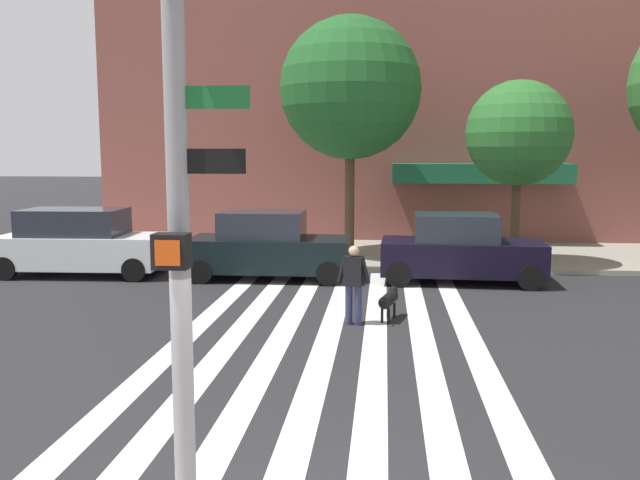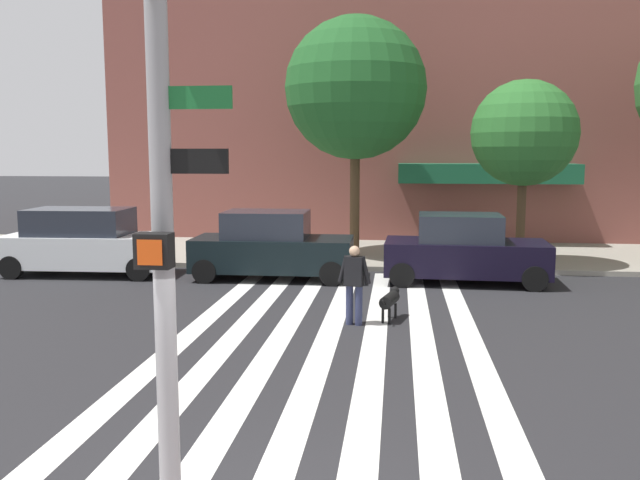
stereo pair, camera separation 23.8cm
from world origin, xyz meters
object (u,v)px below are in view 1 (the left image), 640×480
object	(u,v)px
parked_car_near_curb	(79,243)
street_tree_middle	(519,134)
parked_car_behind_first	(267,247)
traffic_light_pole	(175,152)
parked_car_third_in_line	(460,250)
street_tree_nearest	(350,89)
pedestrian_dog_walker	(354,280)
dog_on_leash	(389,299)

from	to	relation	value
parked_car_near_curb	street_tree_middle	bearing A→B (deg)	10.14
parked_car_near_curb	parked_car_behind_first	distance (m)	5.46
traffic_light_pole	parked_car_third_in_line	bearing A→B (deg)	74.01
street_tree_nearest	pedestrian_dog_walker	size ratio (longest dim) A/B	4.67
traffic_light_pole	parked_car_behind_first	world-z (taller)	traffic_light_pole
street_tree_middle	dog_on_leash	xyz separation A→B (m)	(-3.80, -6.56, -3.62)
street_tree_nearest	street_tree_middle	distance (m)	5.44
parked_car_behind_first	pedestrian_dog_walker	distance (m)	5.45
parked_car_near_curb	parked_car_behind_first	world-z (taller)	parked_car_near_curb
dog_on_leash	parked_car_near_curb	bearing A→B (deg)	153.96
traffic_light_pole	street_tree_nearest	xyz separation A→B (m)	(0.51, 16.52, 2.01)
parked_car_behind_first	pedestrian_dog_walker	size ratio (longest dim) A/B	2.70
parked_car_third_in_line	dog_on_leash	distance (m)	4.75
parked_car_behind_first	parked_car_third_in_line	size ratio (longest dim) A/B	1.01
traffic_light_pole	parked_car_near_curb	xyz separation A→B (m)	(-7.04, 12.93, -2.58)
traffic_light_pole	parked_car_third_in_line	distance (m)	13.71
traffic_light_pole	parked_car_behind_first	xyz separation A→B (m)	(-1.58, 12.93, -2.62)
traffic_light_pole	parked_car_behind_first	distance (m)	13.29
street_tree_nearest	street_tree_middle	xyz separation A→B (m)	(5.06, -1.34, -1.47)
street_tree_middle	parked_car_third_in_line	bearing A→B (deg)	-129.67
parked_car_behind_first	street_tree_middle	distance (m)	8.14
dog_on_leash	street_tree_middle	bearing A→B (deg)	59.95
parked_car_third_in_line	dog_on_leash	bearing A→B (deg)	-114.12
parked_car_near_curb	street_tree_nearest	xyz separation A→B (m)	(7.55, 3.59, 4.59)
street_tree_nearest	street_tree_middle	world-z (taller)	street_tree_nearest
street_tree_middle	pedestrian_dog_walker	world-z (taller)	street_tree_middle
traffic_light_pole	parked_car_behind_first	bearing A→B (deg)	96.97
parked_car_third_in_line	street_tree_middle	world-z (taller)	street_tree_middle
traffic_light_pole	parked_car_near_curb	size ratio (longest dim) A/B	1.24
traffic_light_pole	dog_on_leash	size ratio (longest dim) A/B	5.16
parked_car_third_in_line	dog_on_leash	world-z (taller)	parked_car_third_in_line
traffic_light_pole	street_tree_nearest	bearing A→B (deg)	88.22
parked_car_behind_first	dog_on_leash	world-z (taller)	parked_car_behind_first
street_tree_nearest	dog_on_leash	distance (m)	9.48
parked_car_third_in_line	dog_on_leash	xyz separation A→B (m)	(-1.93, -4.31, -0.44)
parked_car_behind_first	parked_car_third_in_line	distance (m)	5.29
street_tree_nearest	dog_on_leash	xyz separation A→B (m)	(1.26, -7.90, -5.09)
parked_car_near_curb	traffic_light_pole	bearing A→B (deg)	-61.43
pedestrian_dog_walker	street_tree_nearest	bearing A→B (deg)	93.66
street_tree_nearest	parked_car_near_curb	bearing A→B (deg)	-154.55
parked_car_behind_first	parked_car_third_in_line	xyz separation A→B (m)	(5.29, 0.00, -0.02)
traffic_light_pole	street_tree_nearest	world-z (taller)	street_tree_nearest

